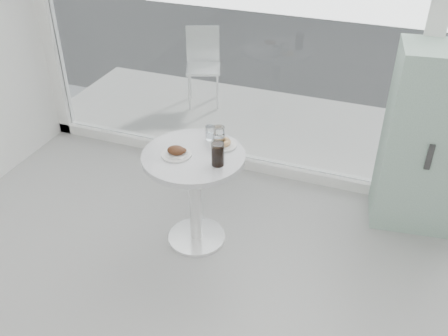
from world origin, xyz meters
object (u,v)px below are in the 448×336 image
at_px(water_tumbler_b, 219,137).
at_px(plate_donut, 223,143).
at_px(cola_glass, 218,155).
at_px(water_tumbler_a, 210,134).
at_px(patio_chair, 203,61).
at_px(mint_cabinet, 430,141).
at_px(plate_fritter, 177,152).
at_px(main_table, 194,180).

bearing_deg(water_tumbler_b, plate_donut, -27.86).
bearing_deg(cola_glass, water_tumbler_a, 120.32).
height_order(water_tumbler_a, water_tumbler_b, water_tumbler_b).
bearing_deg(plate_donut, patio_chair, 116.19).
distance_m(patio_chair, water_tumbler_b, 2.21).
relative_size(mint_cabinet, plate_donut, 7.36).
relative_size(plate_fritter, water_tumbler_b, 1.58).
bearing_deg(mint_cabinet, plate_donut, -161.53).
xyz_separation_m(mint_cabinet, plate_donut, (-1.38, -0.68, 0.07)).
xyz_separation_m(water_tumbler_b, cola_glass, (0.09, -0.26, 0.02)).
bearing_deg(plate_donut, cola_glass, -77.28).
relative_size(main_table, water_tumbler_a, 7.20).
bearing_deg(water_tumbler_a, cola_glass, -59.68).
xyz_separation_m(patio_chair, cola_glass, (1.04, -2.23, 0.32)).
relative_size(water_tumbler_a, cola_glass, 0.65).
xyz_separation_m(mint_cabinet, water_tumbler_b, (-1.42, -0.66, 0.11)).
xyz_separation_m(main_table, cola_glass, (0.21, -0.06, 0.30)).
relative_size(plate_fritter, plate_donut, 1.08).
xyz_separation_m(main_table, patio_chair, (-0.83, 2.17, -0.02)).
xyz_separation_m(plate_fritter, water_tumbler_a, (0.13, 0.28, 0.02)).
height_order(mint_cabinet, cola_glass, mint_cabinet).
xyz_separation_m(patio_chair, plate_fritter, (0.73, -2.22, 0.27)).
bearing_deg(water_tumbler_b, plate_fritter, -131.21).
xyz_separation_m(patio_chair, plate_donut, (0.98, -2.00, 0.26)).
bearing_deg(patio_chair, plate_donut, -85.71).
xyz_separation_m(plate_fritter, plate_donut, (0.25, 0.23, -0.01)).
bearing_deg(patio_chair, plate_fritter, -93.71).
xyz_separation_m(patio_chair, water_tumbler_a, (0.86, -1.94, 0.29)).
distance_m(patio_chair, water_tumbler_a, 2.14).
relative_size(main_table, mint_cabinet, 0.54).
relative_size(plate_donut, water_tumbler_a, 1.82).
height_order(patio_chair, plate_donut, patio_chair).
height_order(patio_chair, water_tumbler_b, water_tumbler_b).
bearing_deg(patio_chair, water_tumbler_a, -87.91).
bearing_deg(water_tumbler_b, mint_cabinet, 24.94).
xyz_separation_m(mint_cabinet, cola_glass, (-1.33, -0.92, 0.13)).
xyz_separation_m(plate_donut, cola_glass, (0.05, -0.24, 0.06)).
bearing_deg(mint_cabinet, water_tumbler_b, -162.72).
height_order(water_tumbler_b, cola_glass, cola_glass).
bearing_deg(plate_fritter, main_table, 27.77).
bearing_deg(water_tumbler_a, patio_chair, 113.99).
bearing_deg(water_tumbler_a, plate_donut, -24.89).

